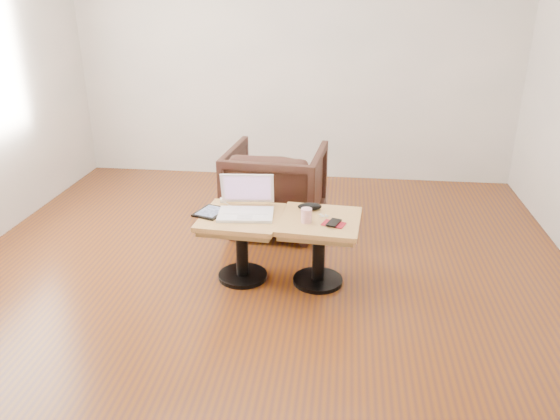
# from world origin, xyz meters

# --- Properties ---
(room_shell) EXTENTS (4.52, 4.52, 2.71)m
(room_shell) POSITION_xyz_m (0.00, 0.00, 1.35)
(room_shell) COLOR #4A2616
(room_shell) RESTS_ON ground
(side_table_left) EXTENTS (0.56, 0.56, 0.48)m
(side_table_left) POSITION_xyz_m (-0.14, -0.03, 0.36)
(side_table_left) COLOR black
(side_table_left) RESTS_ON ground
(side_table_right) EXTENTS (0.57, 0.57, 0.48)m
(side_table_right) POSITION_xyz_m (0.39, -0.03, 0.36)
(side_table_right) COLOR black
(side_table_right) RESTS_ON ground
(laptop) EXTENTS (0.40, 0.37, 0.25)m
(laptop) POSITION_xyz_m (-0.11, 0.02, 0.53)
(laptop) COLOR white
(laptop) RESTS_ON side_table_left
(tablet) EXTENTS (0.23, 0.26, 0.02)m
(tablet) POSITION_xyz_m (-0.35, -0.02, 0.49)
(tablet) COLOR black
(tablet) RESTS_ON side_table_left
(charging_adapter) EXTENTS (0.05, 0.05, 0.03)m
(charging_adapter) POSITION_xyz_m (-0.31, 0.20, 0.49)
(charging_adapter) COLOR white
(charging_adapter) RESTS_ON side_table_left
(glasses_case) EXTENTS (0.18, 0.10, 0.05)m
(glasses_case) POSITION_xyz_m (0.32, 0.12, 0.51)
(glasses_case) COLOR black
(glasses_case) RESTS_ON side_table_right
(striped_cup) EXTENTS (0.09, 0.09, 0.09)m
(striped_cup) POSITION_xyz_m (0.31, -0.09, 0.53)
(striped_cup) COLOR #DF6373
(striped_cup) RESTS_ON side_table_right
(earbuds_tangle) EXTENTS (0.07, 0.05, 0.01)m
(earbuds_tangle) POSITION_xyz_m (0.42, 0.02, 0.49)
(earbuds_tangle) COLOR white
(earbuds_tangle) RESTS_ON side_table_right
(phone_on_sleeve) EXTENTS (0.17, 0.14, 0.02)m
(phone_on_sleeve) POSITION_xyz_m (0.49, -0.11, 0.49)
(phone_on_sleeve) COLOR #9A0A11
(phone_on_sleeve) RESTS_ON side_table_right
(armchair) EXTENTS (0.83, 0.85, 0.71)m
(armchair) POSITION_xyz_m (-0.02, 0.86, 0.36)
(armchair) COLOR #321815
(armchair) RESTS_ON ground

